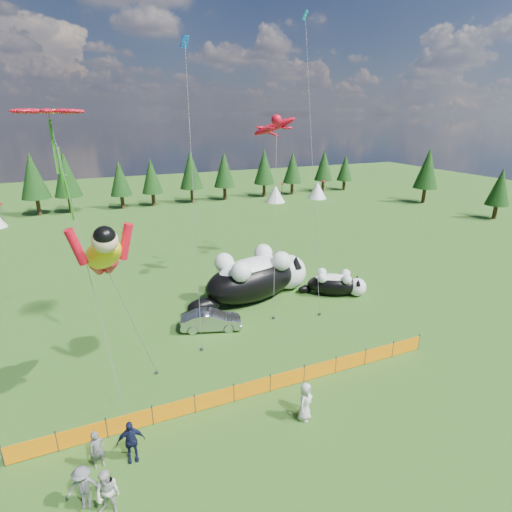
% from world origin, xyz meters
% --- Properties ---
extents(ground, '(160.00, 160.00, 0.00)m').
position_xyz_m(ground, '(0.00, 0.00, 0.00)').
color(ground, '#0B3309').
rests_on(ground, ground).
extents(safety_fence, '(22.06, 0.06, 1.10)m').
position_xyz_m(safety_fence, '(0.00, -3.00, 0.50)').
color(safety_fence, '#262626').
rests_on(safety_fence, ground).
extents(tree_line, '(90.00, 4.00, 8.00)m').
position_xyz_m(tree_line, '(0.00, 45.00, 4.00)').
color(tree_line, black).
rests_on(tree_line, ground).
extents(festival_tents, '(50.00, 3.20, 2.80)m').
position_xyz_m(festival_tents, '(11.00, 40.00, 1.40)').
color(festival_tents, white).
rests_on(festival_tents, ground).
extents(cat_large, '(10.52, 5.40, 3.84)m').
position_xyz_m(cat_large, '(4.83, 7.70, 1.82)').
color(cat_large, black).
rests_on(cat_large, ground).
extents(cat_small, '(4.92, 3.70, 1.96)m').
position_xyz_m(cat_small, '(10.89, 5.80, 0.93)').
color(cat_small, black).
rests_on(cat_small, ground).
extents(car, '(4.25, 2.52, 1.32)m').
position_xyz_m(car, '(0.08, 4.38, 0.66)').
color(car, '#AFAFB4').
rests_on(car, ground).
extents(spectator_a, '(0.70, 0.55, 1.72)m').
position_xyz_m(spectator_a, '(-7.41, -4.51, 0.86)').
color(spectator_a, '#5E5E63').
rests_on(spectator_a, ground).
extents(spectator_b, '(1.07, 0.97, 1.91)m').
position_xyz_m(spectator_b, '(-7.16, -6.84, 0.95)').
color(spectator_b, beige).
rests_on(spectator_b, ground).
extents(spectator_c, '(1.17, 0.66, 1.93)m').
position_xyz_m(spectator_c, '(-6.12, -4.69, 0.96)').
color(spectator_c, '#15193A').
rests_on(spectator_c, ground).
extents(spectator_d, '(1.27, 0.82, 1.81)m').
position_xyz_m(spectator_d, '(-7.96, -6.20, 0.91)').
color(spectator_d, '#5E5E63').
rests_on(spectator_d, ground).
extents(spectator_e, '(1.13, 1.06, 1.95)m').
position_xyz_m(spectator_e, '(1.68, -5.41, 0.97)').
color(spectator_e, beige).
rests_on(spectator_e, ground).
extents(superhero_kite, '(4.93, 5.17, 9.74)m').
position_xyz_m(superhero_kite, '(-6.15, -0.29, 7.71)').
color(superhero_kite, yellow).
rests_on(superhero_kite, ground).
extents(gecko_kite, '(6.30, 10.35, 15.04)m').
position_xyz_m(gecko_kite, '(7.97, 11.52, 12.73)').
color(gecko_kite, red).
rests_on(gecko_kite, ground).
extents(flower_kite, '(3.79, 6.43, 14.40)m').
position_xyz_m(flower_kite, '(-7.53, 2.08, 13.59)').
color(flower_kite, red).
rests_on(flower_kite, ground).
extents(diamond_kite_a, '(1.62, 4.88, 18.41)m').
position_xyz_m(diamond_kite_a, '(-0.20, 6.32, 16.33)').
color(diamond_kite_a, '#0C4AB4').
rests_on(diamond_kite_a, ground).
extents(diamond_kite_b, '(2.44, 7.63, 21.63)m').
position_xyz_m(diamond_kite_b, '(9.64, 9.85, 18.96)').
color(diamond_kite_b, '#0C8395').
rests_on(diamond_kite_b, ground).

